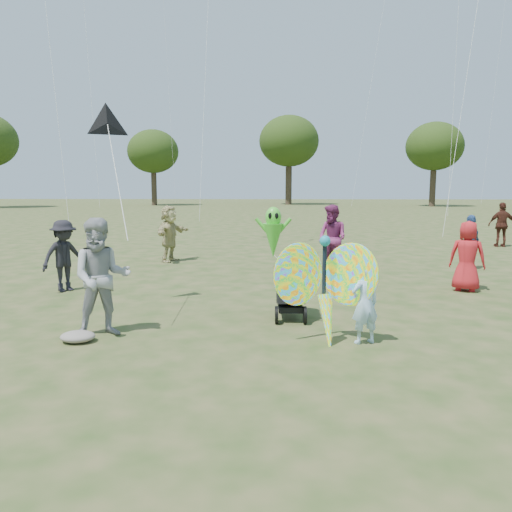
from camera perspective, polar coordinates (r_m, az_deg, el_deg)
The scene contains 15 objects.
ground at distance 7.45m, azimuth 1.16°, elevation -10.05°, with size 160.00×160.00×0.00m, color #51592B.
child_girl at distance 7.51m, azimuth 12.35°, elevation -5.32°, with size 0.44×0.29×1.20m, color #AED6F7.
adult_man at distance 8.00m, azimuth -17.25°, elevation -2.37°, with size 0.89×0.69×1.83m, color #989A9E.
grey_bag at distance 7.99m, azimuth -19.70°, elevation -8.66°, with size 0.52×0.42×0.16m, color gray.
crowd_a at distance 11.89m, azimuth 22.99°, elevation -0.02°, with size 0.76×0.49×1.56m, color red.
crowd_b at distance 11.72m, azimuth -21.07°, elevation 0.02°, with size 1.02×0.58×1.57m, color black.
crowd_c at distance 15.08m, azimuth 23.31°, elevation 1.47°, with size 0.89×0.37×1.52m, color #365995.
crowd_d at distance 15.47m, azimuth -9.86°, elevation 2.54°, with size 1.60×0.51×1.72m, color tan.
crowd_e at distance 13.55m, azimuth 8.70°, elevation 2.00°, with size 0.88×0.69×1.81m, color #7C295D.
crowd_h at distance 21.12m, azimuth 26.30°, elevation 3.23°, with size 0.99×0.41×1.69m, color #441F16.
jogging_stroller at distance 8.77m, azimuth 3.93°, elevation -3.15°, with size 0.54×1.06×1.09m.
butterfly_kite at distance 7.38m, azimuth 7.94°, elevation -3.75°, with size 1.74×0.75×1.80m.
delta_kite_rig at distance 9.77m, azimuth -16.62°, elevation 14.22°, with size 1.26×2.03×2.37m.
alien_kite at distance 13.85m, azimuth 1.98°, elevation 2.47°, with size 1.12×0.69×1.74m.
tree_line at distance 52.39m, azimuth 6.01°, elevation 12.98°, with size 91.78×33.60×10.79m.
Camera 1 is at (0.09, -7.08, 2.31)m, focal length 35.00 mm.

